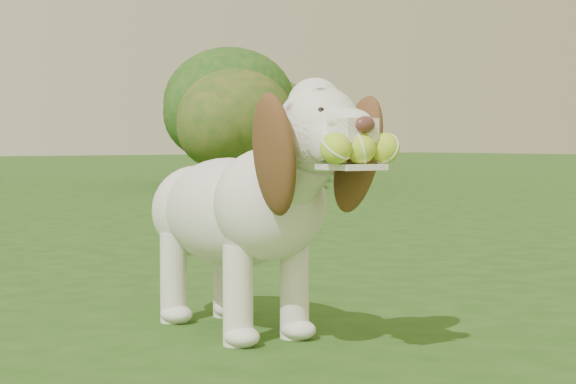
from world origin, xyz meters
TOP-DOWN VIEW (x-y plane):
  - ground at (0.00, 0.00)m, footprint 80.00×80.00m
  - dog at (-0.44, -0.07)m, footprint 0.49×1.31m
  - shrub_f at (5.99, 9.76)m, footprint 2.05×2.05m
  - shrub_h at (8.96, 12.64)m, footprint 1.82×1.82m
  - shrub_d at (4.89, 7.94)m, footprint 1.58×1.58m

SIDE VIEW (x-z plane):
  - ground at x=0.00m, z-range 0.00..0.00m
  - dog at x=-0.44m, z-range 0.03..0.88m
  - shrub_d at x=4.89m, z-range 0.14..1.78m
  - shrub_h at x=8.96m, z-range 0.17..2.05m
  - shrub_f at x=5.99m, z-range 0.19..2.31m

